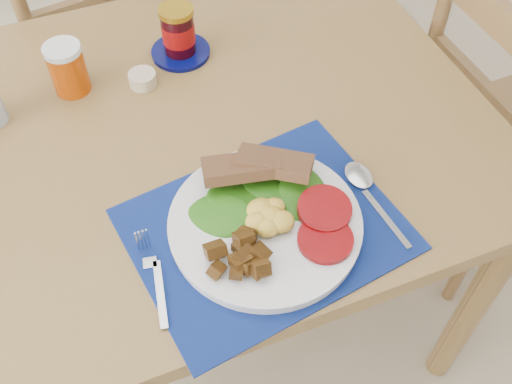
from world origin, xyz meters
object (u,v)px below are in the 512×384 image
at_px(chair_end, 497,114).
at_px(juice_glass, 68,70).
at_px(jam_on_saucer, 179,35).
at_px(breakfast_plate, 263,224).
at_px(chair_far, 93,26).

relative_size(chair_end, juice_glass, 10.93).
bearing_deg(jam_on_saucer, breakfast_plate, -91.39).
relative_size(chair_far, breakfast_plate, 3.51).
bearing_deg(chair_end, breakfast_plate, 106.86).
bearing_deg(jam_on_saucer, chair_far, 107.47).
distance_m(breakfast_plate, juice_glass, 0.52).
xyz_separation_m(chair_far, juice_glass, (-0.10, -0.46, 0.24)).
bearing_deg(chair_end, juice_glass, 74.63).
bearing_deg(jam_on_saucer, juice_glass, -173.93).
relative_size(chair_far, juice_glass, 11.16).
xyz_separation_m(chair_far, breakfast_plate, (0.13, -0.93, 0.22)).
xyz_separation_m(chair_end, jam_on_saucer, (-0.70, 0.26, 0.25)).
xyz_separation_m(breakfast_plate, jam_on_saucer, (0.01, 0.49, 0.02)).
bearing_deg(breakfast_plate, chair_far, 118.17).
xyz_separation_m(chair_end, breakfast_plate, (-0.71, -0.23, 0.23)).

